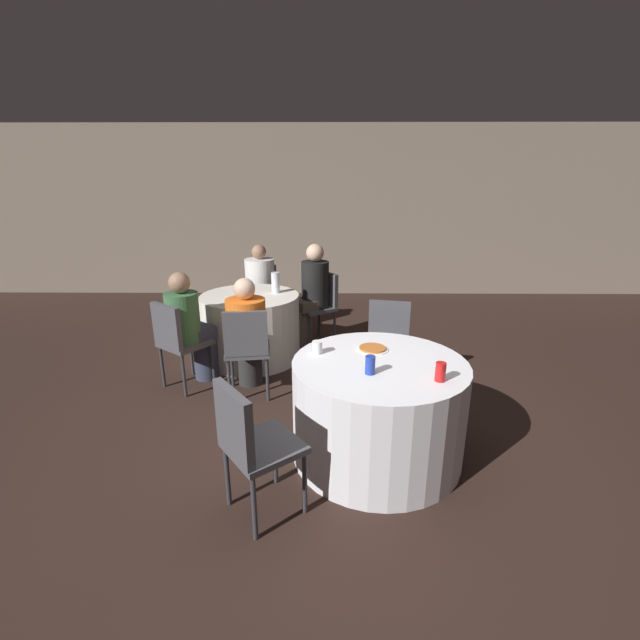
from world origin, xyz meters
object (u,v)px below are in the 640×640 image
Objects in this scene: bottle_far at (275,283)px; chair_far_southwest at (177,337)px; person_white_shirt at (260,289)px; chair_near_southwest at (250,439)px; chair_far_south at (247,344)px; chair_far_northeast at (321,300)px; person_orange_shirt at (247,334)px; chair_near_north at (388,339)px; table_near at (378,409)px; chair_far_north at (262,292)px; person_green_jacket at (191,329)px; pizza_plate_near at (373,348)px; soda_can_red at (440,372)px; soda_can_blue at (370,365)px; table_far at (251,327)px; person_black_shirt at (311,295)px.

chair_far_southwest is at bearing -133.78° from bottle_far.
chair_near_southwest is at bearing 96.69° from person_white_shirt.
chair_far_south is at bearing 93.88° from person_white_shirt.
person_orange_shirt reaches higher than chair_far_northeast.
chair_near_southwest is 1.90m from chair_far_southwest.
table_near is at bearing 90.00° from chair_near_north.
chair_far_south and chair_far_north have the same top height.
chair_far_northeast is at bearing 79.61° from person_green_jacket.
pizza_plate_near is (0.40, -2.09, 0.21)m from chair_far_northeast.
chair_far_southwest reaches higher than soda_can_red.
chair_far_southwest is at bearing -90.00° from person_green_jacket.
chair_far_northeast is 2.73m from soda_can_red.
soda_can_blue is (1.12, -2.91, 0.27)m from chair_far_north.
chair_far_northeast is 0.73m from bottle_far.
person_green_jacket is at bearing 168.39° from chair_near_southwest.
chair_far_north is 1.64m from person_green_jacket.
person_orange_shirt is at bearing 21.27° from person_green_jacket.
person_orange_shirt is (0.67, -0.02, 0.05)m from chair_far_southwest.
person_orange_shirt is at bearing 93.55° from person_white_shirt.
chair_far_north is at bearing 86.43° from chair_far_south.
soda_can_blue is at bearing 111.63° from person_white_shirt.
person_orange_shirt is at bearing -82.39° from table_far.
bottle_far is at bearing 112.05° from person_white_shirt.
person_white_shirt is (-0.40, 3.20, 0.08)m from chair_near_southwest.
chair_far_southwest is (-0.56, -0.76, 0.16)m from table_far.
person_black_shirt is (0.55, 1.23, 0.04)m from person_orange_shirt.
table_far is at bearing 90.00° from person_white_shirt.
chair_far_southwest is (-0.96, 1.64, 0.00)m from chair_near_southwest.
pizza_plate_near is (-0.03, 0.23, 0.38)m from table_near.
person_green_jacket reaches higher than table_near.
bottle_far reaches higher than chair_far_northeast.
bottle_far is at bearing 120.16° from soda_can_red.
chair_far_north is at bearing 27.95° from chair_far_northeast.
soda_can_red is at bearing 68.94° from chair_near_southwest.
table_far is 1.24× the size of chair_far_north.
chair_far_northeast is at bearing 34.57° from table_far.
chair_far_northeast is (0.39, 2.94, 0.00)m from chair_near_southwest.
bottle_far is (-1.27, 2.18, 0.05)m from soda_can_red.
person_orange_shirt is at bearing 144.38° from pizza_plate_near.
table_near is at bearing 140.19° from soda_can_red.
soda_can_blue is at bearing 87.61° from chair_near_north.
person_green_jacket is at bearing 157.17° from person_orange_shirt.
chair_far_south is 7.11× the size of soda_can_blue.
chair_far_north is 3.79× the size of bottle_far.
person_black_shirt is at bearing 34.57° from table_far.
chair_far_southwest is 0.78× the size of person_orange_shirt.
person_green_jacket is at bearing -134.94° from bottle_far.
person_orange_shirt reaches higher than table_near.
chair_far_north is 2.78m from pizza_plate_near.
table_near is 1.41× the size of chair_far_northeast.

